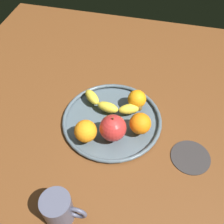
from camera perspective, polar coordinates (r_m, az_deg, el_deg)
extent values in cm
cube|color=brown|center=(88.14, 0.00, -2.85)|extent=(128.05, 128.05, 4.00)
cylinder|color=#4C5B64|center=(86.32, 0.00, -1.92)|extent=(30.82, 30.82, 0.60)
torus|color=#4C5B64|center=(85.62, 0.00, -1.55)|extent=(32.11, 32.11, 1.20)
ellipsoid|color=yellow|center=(89.23, -4.32, 3.23)|extent=(7.41, 7.30, 3.29)
ellipsoid|color=yellow|center=(85.94, -0.91, 1.04)|extent=(7.55, 4.41, 3.29)
ellipsoid|color=yellow|center=(85.64, 3.77, 0.67)|extent=(7.84, 5.99, 3.29)
ellipsoid|color=brown|center=(86.32, 5.83, 0.99)|extent=(2.79, 2.93, 2.30)
sphere|color=red|center=(77.73, 0.21, -3.44)|extent=(8.02, 8.02, 8.02)
cylinder|color=#593819|center=(74.40, 0.22, -1.50)|extent=(0.44, 0.44, 1.20)
sphere|color=orange|center=(86.81, 5.38, 2.79)|extent=(6.08, 6.08, 6.08)
sphere|color=orange|center=(80.07, 6.08, -2.47)|extent=(6.60, 6.60, 6.60)
sphere|color=orange|center=(78.22, -5.71, -4.10)|extent=(6.76, 6.76, 6.76)
cylinder|color=#4D4F64|center=(68.95, -11.60, -19.67)|extent=(7.40, 7.40, 9.16)
torus|color=#4D4F64|center=(67.39, -7.55, -20.68)|extent=(5.03, 1.00, 5.03)
cylinder|color=#2C2929|center=(82.05, 16.54, -9.24)|extent=(11.62, 11.62, 0.60)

